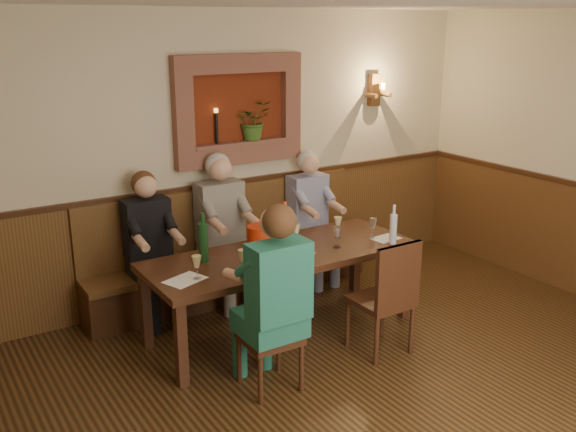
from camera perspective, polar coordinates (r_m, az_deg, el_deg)
name	(u,v)px	position (r m, az deg, el deg)	size (l,w,h in m)	color
room_shell	(448,160)	(3.87, 14.07, 4.83)	(6.04, 6.04, 2.82)	beige
wainscoting	(434,359)	(4.32, 12.83, -12.31)	(6.02, 6.02, 1.15)	#513117
wall_niche	(243,114)	(6.36, -4.04, 9.04)	(1.36, 0.30, 1.06)	#62200E
wall_sconce	(375,91)	(7.27, 7.77, 10.98)	(0.25, 0.20, 0.35)	#513117
dining_table	(281,260)	(5.60, -0.59, -3.96)	(2.40, 0.90, 0.75)	#351D10
bench	(232,265)	(6.49, -5.01, -4.33)	(3.00, 0.45, 1.11)	#381E0F
chair_near_left	(271,356)	(4.92, -1.52, -12.33)	(0.42, 0.42, 0.91)	#351D10
chair_near_right	(381,319)	(5.47, 8.30, -9.05)	(0.44, 0.44, 1.00)	#351D10
person_bench_left	(152,261)	(5.99, -11.96, -3.93)	(0.41, 0.50, 1.40)	black
person_bench_mid	(225,243)	(6.25, -5.63, -2.37)	(0.45, 0.55, 1.48)	#5A5553
person_bench_right	(312,229)	(6.76, 2.14, -1.16)	(0.41, 0.50, 1.40)	navy
person_chair_front	(272,315)	(4.74, -1.41, -8.75)	(0.44, 0.54, 1.48)	#195759
spittoon_bucket	(261,241)	(5.46, -2.43, -2.21)	(0.23, 0.23, 0.26)	#B4250B
wine_bottle_green_a	(285,230)	(5.55, -0.27, -1.29)	(0.10, 0.10, 0.44)	#19471E
wine_bottle_green_b	(203,242)	(5.34, -7.53, -2.28)	(0.10, 0.10, 0.42)	#19471E
water_bottle	(393,228)	(5.82, 9.34, -1.06)	(0.09, 0.09, 0.36)	silver
tasting_sheet_a	(185,280)	(5.05, -9.14, -5.63)	(0.30, 0.22, 0.00)	white
tasting_sheet_b	(294,254)	(5.53, 0.49, -3.38)	(0.31, 0.22, 0.00)	white
tasting_sheet_c	(386,238)	(5.99, 8.68, -1.97)	(0.26, 0.18, 0.00)	white
tasting_sheet_d	(260,271)	(5.17, -2.48, -4.88)	(0.31, 0.22, 0.00)	white
wine_glass_0	(337,237)	(5.68, 4.38, -1.87)	(0.08, 0.08, 0.19)	white
wine_glass_1	(278,248)	(5.40, -0.90, -2.83)	(0.08, 0.08, 0.19)	#D1C17D
wine_glass_2	(373,228)	(5.95, 7.53, -1.10)	(0.08, 0.08, 0.19)	white
wine_glass_3	(338,227)	(5.96, 4.44, -0.98)	(0.08, 0.08, 0.19)	#D1C17D
wine_glass_4	(296,235)	(5.71, 0.71, -1.72)	(0.08, 0.08, 0.19)	#D1C17D
wine_glass_5	(275,256)	(5.20, -1.16, -3.62)	(0.08, 0.08, 0.19)	#D1C17D
wine_glass_6	(197,268)	(5.02, -8.10, -4.56)	(0.08, 0.08, 0.19)	#D1C17D
wine_glass_7	(243,261)	(5.11, -4.04, -4.02)	(0.08, 0.08, 0.19)	#D1C17D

